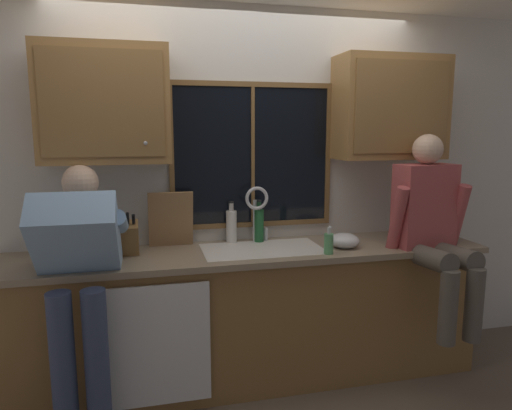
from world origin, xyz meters
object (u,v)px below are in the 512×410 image
at_px(person_sitting_on_counter, 432,222).
at_px(bottle_green_glass, 231,225).
at_px(person_standing, 79,270).
at_px(cutting_board, 171,219).
at_px(mixing_bowl, 344,241).
at_px(bottle_tall_clear, 259,225).
at_px(knife_block, 129,239).
at_px(soap_dispenser, 329,243).

distance_m(person_sitting_on_counter, bottle_green_glass, 1.36).
relative_size(person_standing, cutting_board, 3.90).
bearing_deg(bottle_green_glass, mixing_bowl, -23.89).
relative_size(cutting_board, bottle_tall_clear, 1.28).
xyz_separation_m(person_sitting_on_counter, cutting_board, (-1.68, 0.48, 0.01)).
height_order(knife_block, cutting_board, cutting_board).
bearing_deg(bottle_green_glass, cutting_board, -176.82).
distance_m(cutting_board, bottle_green_glass, 0.43).
height_order(bottle_green_glass, bottle_tall_clear, bottle_tall_clear).
distance_m(person_sitting_on_counter, cutting_board, 1.75).
bearing_deg(cutting_board, bottle_green_glass, 3.18).
height_order(person_standing, bottle_green_glass, person_standing).
height_order(mixing_bowl, bottle_tall_clear, bottle_tall_clear).
height_order(cutting_board, bottle_green_glass, cutting_board).
bearing_deg(person_standing, knife_block, 52.16).
height_order(person_sitting_on_counter, soap_dispenser, person_sitting_on_counter).
relative_size(knife_block, mixing_bowl, 1.58).
xyz_separation_m(bottle_green_glass, bottle_tall_clear, (0.19, -0.03, 0.00)).
bearing_deg(cutting_board, person_standing, -136.95).
xyz_separation_m(soap_dispenser, bottle_green_glass, (-0.55, 0.45, 0.05)).
relative_size(person_standing, mixing_bowl, 7.41).
xyz_separation_m(cutting_board, bottle_green_glass, (0.42, 0.02, -0.07)).
distance_m(person_standing, mixing_bowl, 1.68).
bearing_deg(bottle_tall_clear, person_standing, -156.88).
distance_m(person_sitting_on_counter, mixing_bowl, 0.59).
xyz_separation_m(knife_block, bottle_tall_clear, (0.89, 0.16, 0.02)).
distance_m(knife_block, bottle_green_glass, 0.72).
distance_m(person_standing, soap_dispenser, 1.51).
relative_size(person_standing, bottle_tall_clear, 5.00).
xyz_separation_m(person_standing, knife_block, (0.26, 0.33, 0.09)).
bearing_deg(knife_block, bottle_green_glass, 15.09).
relative_size(soap_dispenser, bottle_green_glass, 0.63).
distance_m(mixing_bowl, bottle_tall_clear, 0.60).
height_order(cutting_board, mixing_bowl, cutting_board).
xyz_separation_m(knife_block, bottle_green_glass, (0.69, 0.19, 0.01)).
bearing_deg(knife_block, soap_dispenser, -11.99).
relative_size(person_sitting_on_counter, bottle_tall_clear, 4.19).
distance_m(cutting_board, mixing_bowl, 1.18).
height_order(cutting_board, soap_dispenser, cutting_board).
bearing_deg(mixing_bowl, soap_dispenser, -141.84).
relative_size(bottle_green_glass, bottle_tall_clear, 0.98).
height_order(soap_dispenser, bottle_tall_clear, bottle_tall_clear).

